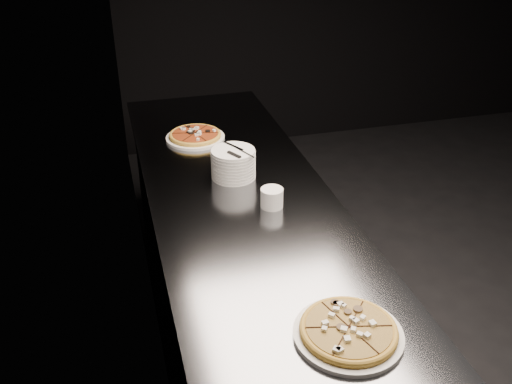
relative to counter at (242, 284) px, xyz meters
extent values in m
cube|color=black|center=(-0.37, 0.00, 0.94)|extent=(0.02, 5.00, 2.80)
cube|color=slate|center=(0.00, 0.00, -0.01)|extent=(0.70, 2.40, 0.90)
cube|color=slate|center=(0.00, 0.00, 0.45)|extent=(0.74, 2.44, 0.02)
cylinder|color=white|center=(0.10, -0.87, 0.47)|extent=(0.31, 0.31, 0.01)
cylinder|color=gold|center=(0.10, -0.87, 0.48)|extent=(0.33, 0.33, 0.01)
torus|color=gold|center=(0.10, -0.87, 0.49)|extent=(0.33, 0.33, 0.02)
cylinder|color=gold|center=(0.10, -0.87, 0.49)|extent=(0.29, 0.29, 0.01)
cylinder|color=white|center=(-0.08, 0.60, 0.47)|extent=(0.29, 0.29, 0.01)
cylinder|color=gold|center=(-0.08, 0.60, 0.48)|extent=(0.30, 0.30, 0.01)
torus|color=gold|center=(-0.08, 0.60, 0.48)|extent=(0.31, 0.31, 0.02)
cylinder|color=#963715|center=(-0.08, 0.60, 0.49)|extent=(0.27, 0.27, 0.01)
cylinder|color=white|center=(0.01, 0.17, 0.47)|extent=(0.19, 0.19, 0.01)
cylinder|color=white|center=(0.01, 0.17, 0.48)|extent=(0.19, 0.19, 0.01)
cylinder|color=white|center=(0.01, 0.17, 0.49)|extent=(0.19, 0.19, 0.01)
cylinder|color=white|center=(0.01, 0.17, 0.51)|extent=(0.19, 0.19, 0.01)
cylinder|color=white|center=(0.01, 0.17, 0.52)|extent=(0.19, 0.19, 0.01)
cylinder|color=white|center=(0.01, 0.17, 0.54)|extent=(0.19, 0.19, 0.01)
cylinder|color=white|center=(0.01, 0.17, 0.55)|extent=(0.19, 0.19, 0.01)
cylinder|color=white|center=(0.01, 0.17, 0.56)|extent=(0.19, 0.19, 0.01)
cylinder|color=white|center=(0.01, 0.17, 0.58)|extent=(0.19, 0.19, 0.01)
cube|color=silver|center=(0.02, 0.20, 0.59)|extent=(0.07, 0.11, 0.00)
cube|color=black|center=(0.00, 0.11, 0.59)|extent=(0.05, 0.07, 0.01)
cube|color=silver|center=(0.04, 0.16, 0.59)|extent=(0.04, 0.19, 0.00)
cylinder|color=white|center=(0.10, -0.12, 0.50)|extent=(0.09, 0.09, 0.08)
cylinder|color=black|center=(0.10, -0.12, 0.53)|extent=(0.07, 0.07, 0.01)
camera|label=1|loc=(-0.47, -1.97, 1.60)|focal=40.00mm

